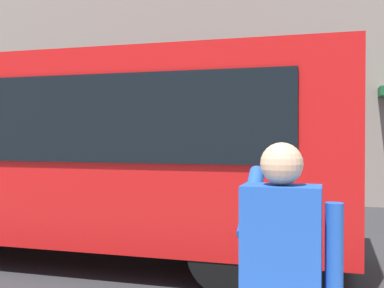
% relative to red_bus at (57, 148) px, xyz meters
% --- Properties ---
extents(ground_plane, '(60.00, 60.00, 0.00)m').
position_rel_red_bus_xyz_m(ground_plane, '(-4.04, -0.32, -1.68)').
color(ground_plane, '#2B2B2D').
extents(red_bus, '(9.05, 2.54, 3.08)m').
position_rel_red_bus_xyz_m(red_bus, '(0.00, 0.00, 0.00)').
color(red_bus, red).
rests_on(red_bus, ground_plane).
extents(pedestrian_photographer, '(0.53, 0.52, 1.70)m').
position_rel_red_bus_xyz_m(pedestrian_photographer, '(-3.93, 4.15, -0.54)').
color(pedestrian_photographer, '#4C4238').
rests_on(pedestrian_photographer, sidewalk_curb).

